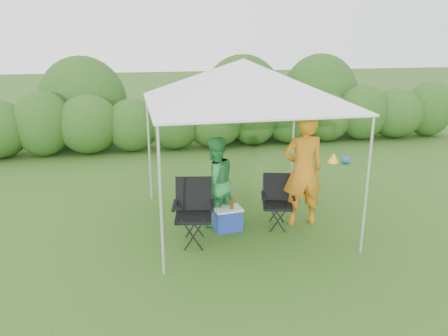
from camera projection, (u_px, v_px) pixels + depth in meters
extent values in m
plane|color=#355D1D|center=(249.00, 233.00, 7.32)|extent=(70.00, 70.00, 0.00)
ellipsoid|color=#2C561A|center=(42.00, 123.00, 11.82)|extent=(1.57, 1.34, 1.80)
cylinder|color=#382616|center=(46.00, 150.00, 12.04)|extent=(0.12, 0.12, 0.30)
ellipsoid|color=#2C561A|center=(88.00, 124.00, 12.09)|extent=(1.72, 1.47, 1.65)
cylinder|color=#382616|center=(90.00, 148.00, 12.28)|extent=(0.12, 0.12, 0.30)
ellipsoid|color=#2C561A|center=(132.00, 125.00, 12.35)|extent=(1.50, 1.28, 1.50)
cylinder|color=#382616|center=(134.00, 146.00, 12.52)|extent=(0.12, 0.12, 0.30)
ellipsoid|color=#2C561A|center=(174.00, 120.00, 12.56)|extent=(1.65, 1.40, 1.73)
cylinder|color=#382616|center=(175.00, 144.00, 12.77)|extent=(0.12, 0.12, 0.30)
ellipsoid|color=#2C561A|center=(215.00, 121.00, 12.82)|extent=(1.80, 1.53, 1.57)
cylinder|color=#382616|center=(215.00, 142.00, 13.01)|extent=(0.12, 0.12, 0.30)
ellipsoid|color=#2C561A|center=(254.00, 115.00, 13.03)|extent=(1.58, 1.34, 1.80)
cylinder|color=#382616|center=(253.00, 140.00, 13.25)|extent=(0.12, 0.12, 0.30)
ellipsoid|color=#2C561A|center=(291.00, 116.00, 13.30)|extent=(1.72, 1.47, 1.65)
cylinder|color=#382616|center=(290.00, 138.00, 13.49)|extent=(0.12, 0.12, 0.30)
ellipsoid|color=#2C561A|center=(327.00, 117.00, 13.56)|extent=(1.50, 1.28, 1.50)
cylinder|color=#382616|center=(326.00, 136.00, 13.73)|extent=(0.12, 0.12, 0.30)
ellipsoid|color=#2C561A|center=(362.00, 112.00, 13.77)|extent=(1.65, 1.40, 1.73)
cylinder|color=#382616|center=(360.00, 134.00, 13.97)|extent=(0.12, 0.12, 0.30)
ellipsoid|color=#2C561A|center=(396.00, 113.00, 14.03)|extent=(1.80, 1.53, 1.57)
cylinder|color=#382616|center=(394.00, 133.00, 14.22)|extent=(0.12, 0.12, 0.30)
ellipsoid|color=#2C561A|center=(429.00, 109.00, 14.24)|extent=(1.57, 1.34, 1.80)
cylinder|color=#382616|center=(426.00, 131.00, 14.46)|extent=(0.12, 0.12, 0.30)
cylinder|color=silver|center=(161.00, 203.00, 5.77)|extent=(0.04, 0.04, 2.10)
cylinder|color=silver|center=(367.00, 187.00, 6.38)|extent=(0.04, 0.04, 2.10)
cylinder|color=silver|center=(149.00, 149.00, 8.58)|extent=(0.04, 0.04, 2.10)
cylinder|color=silver|center=(293.00, 141.00, 9.19)|extent=(0.04, 0.04, 2.10)
cube|color=white|center=(243.00, 103.00, 7.17)|extent=(3.10, 3.10, 0.03)
pyramid|color=white|center=(243.00, 81.00, 7.07)|extent=(3.10, 3.10, 0.70)
cube|color=black|center=(278.00, 205.00, 7.45)|extent=(0.60, 0.58, 0.05)
cube|color=black|center=(278.00, 187.00, 7.58)|extent=(0.51, 0.27, 0.47)
cube|color=black|center=(263.00, 196.00, 7.42)|extent=(0.16, 0.42, 0.03)
cube|color=black|center=(293.00, 196.00, 7.39)|extent=(0.16, 0.42, 0.03)
cylinder|color=black|center=(265.00, 221.00, 7.33)|extent=(0.02, 0.02, 0.40)
cylinder|color=black|center=(290.00, 221.00, 7.30)|extent=(0.02, 0.02, 0.40)
cylinder|color=black|center=(265.00, 211.00, 7.73)|extent=(0.02, 0.02, 0.40)
cylinder|color=black|center=(289.00, 212.00, 7.70)|extent=(0.02, 0.02, 0.40)
cube|color=black|center=(194.00, 217.00, 6.84)|extent=(0.65, 0.62, 0.05)
cube|color=black|center=(194.00, 193.00, 6.98)|extent=(0.58, 0.26, 0.54)
cube|color=black|center=(174.00, 205.00, 6.77)|extent=(0.14, 0.48, 0.03)
cube|color=black|center=(212.00, 205.00, 6.79)|extent=(0.14, 0.48, 0.03)
cylinder|color=black|center=(178.00, 237.00, 6.67)|extent=(0.03, 0.03, 0.46)
cylinder|color=black|center=(209.00, 237.00, 6.68)|extent=(0.03, 0.03, 0.46)
cylinder|color=black|center=(180.00, 224.00, 7.13)|extent=(0.03, 0.03, 0.46)
cylinder|color=black|center=(209.00, 224.00, 7.14)|extent=(0.03, 0.03, 0.46)
imported|color=orange|center=(303.00, 170.00, 7.44)|extent=(0.73, 0.50, 1.96)
imported|color=green|center=(215.00, 182.00, 7.45)|extent=(0.94, 0.85, 1.57)
cube|color=#213B9A|center=(228.00, 220.00, 7.42)|extent=(0.48, 0.36, 0.36)
cube|color=silver|center=(228.00, 209.00, 7.36)|extent=(0.50, 0.39, 0.03)
cylinder|color=#592D0C|center=(232.00, 202.00, 7.30)|extent=(0.06, 0.06, 0.23)
cone|color=yellow|center=(334.00, 158.00, 11.38)|extent=(0.31, 0.31, 0.26)
sphere|color=blue|center=(346.00, 160.00, 11.28)|extent=(0.21, 0.21, 0.21)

